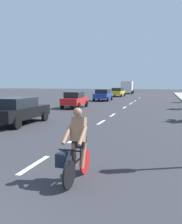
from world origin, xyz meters
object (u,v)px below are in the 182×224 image
object	(u,v)px
delivery_truck	(127,87)
parked_car_black	(17,110)
parked_car_yellow	(118,92)
cyclist	(75,148)
parked_car_blue	(103,95)
parked_car_red	(75,99)

from	to	relation	value
delivery_truck	parked_car_black	bearing A→B (deg)	-92.77
parked_car_yellow	delivery_truck	size ratio (longest dim) A/B	0.71
parked_car_black	delivery_truck	size ratio (longest dim) A/B	0.72
parked_car_yellow	delivery_truck	xyz separation A→B (m)	(-0.07, 13.11, 0.66)
cyclist	parked_car_black	size ratio (longest dim) A/B	0.40
parked_car_black	parked_car_yellow	distance (m)	31.85
cyclist	parked_car_yellow	bearing A→B (deg)	-78.90
parked_car_black	parked_car_blue	bearing A→B (deg)	90.32
parked_car_blue	delivery_truck	bearing A→B (deg)	88.64
cyclist	parked_car_blue	world-z (taller)	cyclist
parked_car_black	parked_car_yellow	size ratio (longest dim) A/B	1.02
delivery_truck	parked_car_yellow	bearing A→B (deg)	-92.02
parked_car_blue	delivery_truck	world-z (taller)	delivery_truck
parked_car_red	parked_car_yellow	distance (m)	21.77
cyclist	parked_car_yellow	xyz separation A→B (m)	(-5.75, 39.13, 0.01)
parked_car_black	parked_car_red	size ratio (longest dim) A/B	1.18
parked_car_black	delivery_truck	xyz separation A→B (m)	(0.36, 44.95, 0.66)
cyclist	delivery_truck	size ratio (longest dim) A/B	0.29
parked_car_red	cyclist	bearing A→B (deg)	-71.43
cyclist	parked_car_yellow	distance (m)	39.55
parked_car_yellow	parked_car_blue	bearing A→B (deg)	-87.64
cyclist	parked_car_red	xyz separation A→B (m)	(-6.18, 17.37, 0.00)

